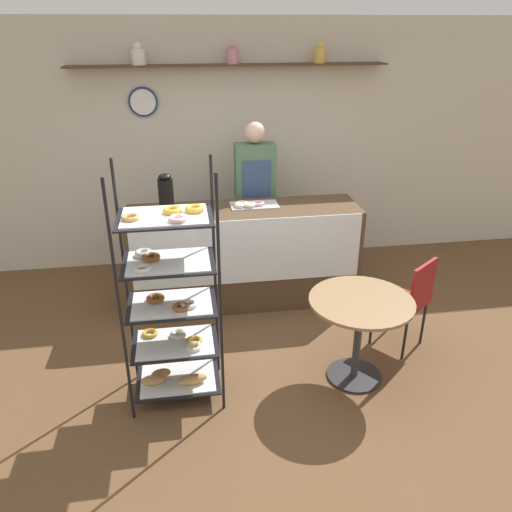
{
  "coord_description": "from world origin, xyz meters",
  "views": [
    {
      "loc": [
        -0.58,
        -3.33,
        2.62
      ],
      "look_at": [
        0.0,
        0.41,
        0.85
      ],
      "focal_mm": 35.0,
      "sensor_mm": 36.0,
      "label": 1
    }
  ],
  "objects_px": {
    "pastry_rack": "(171,305)",
    "person_worker": "(255,196)",
    "cafe_table": "(360,319)",
    "cafe_chair": "(411,296)",
    "donut_tray_counter": "(249,204)",
    "coffee_carafe": "(166,193)"
  },
  "relations": [
    {
      "from": "cafe_table",
      "to": "pastry_rack",
      "type": "bearing_deg",
      "value": 179.08
    },
    {
      "from": "cafe_table",
      "to": "coffee_carafe",
      "type": "bearing_deg",
      "value": 135.38
    },
    {
      "from": "cafe_table",
      "to": "donut_tray_counter",
      "type": "xyz_separation_m",
      "value": [
        -0.66,
        1.44,
        0.47
      ]
    },
    {
      "from": "person_worker",
      "to": "donut_tray_counter",
      "type": "bearing_deg",
      "value": -106.2
    },
    {
      "from": "person_worker",
      "to": "cafe_chair",
      "type": "distance_m",
      "value": 1.96
    },
    {
      "from": "person_worker",
      "to": "cafe_table",
      "type": "relative_size",
      "value": 2.17
    },
    {
      "from": "cafe_chair",
      "to": "donut_tray_counter",
      "type": "relative_size",
      "value": 1.84
    },
    {
      "from": "cafe_chair",
      "to": "coffee_carafe",
      "type": "relative_size",
      "value": 2.33
    },
    {
      "from": "pastry_rack",
      "to": "coffee_carafe",
      "type": "height_order",
      "value": "pastry_rack"
    },
    {
      "from": "cafe_chair",
      "to": "donut_tray_counter",
      "type": "bearing_deg",
      "value": -79.28
    },
    {
      "from": "coffee_carafe",
      "to": "donut_tray_counter",
      "type": "relative_size",
      "value": 0.79
    },
    {
      "from": "cafe_chair",
      "to": "coffee_carafe",
      "type": "distance_m",
      "value": 2.39
    },
    {
      "from": "pastry_rack",
      "to": "donut_tray_counter",
      "type": "bearing_deg",
      "value": 61.78
    },
    {
      "from": "coffee_carafe",
      "to": "cafe_chair",
      "type": "bearing_deg",
      "value": -28.63
    },
    {
      "from": "donut_tray_counter",
      "to": "coffee_carafe",
      "type": "bearing_deg",
      "value": -178.74
    },
    {
      "from": "donut_tray_counter",
      "to": "pastry_rack",
      "type": "bearing_deg",
      "value": -118.22
    },
    {
      "from": "pastry_rack",
      "to": "cafe_table",
      "type": "bearing_deg",
      "value": -0.92
    },
    {
      "from": "person_worker",
      "to": "coffee_carafe",
      "type": "relative_size",
      "value": 4.72
    },
    {
      "from": "pastry_rack",
      "to": "person_worker",
      "type": "distance_m",
      "value": 2.07
    },
    {
      "from": "person_worker",
      "to": "cafe_chair",
      "type": "height_order",
      "value": "person_worker"
    },
    {
      "from": "pastry_rack",
      "to": "cafe_chair",
      "type": "height_order",
      "value": "pastry_rack"
    },
    {
      "from": "pastry_rack",
      "to": "person_worker",
      "type": "bearing_deg",
      "value": 64.45
    }
  ]
}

